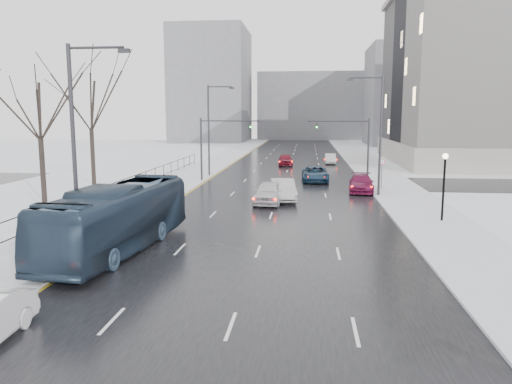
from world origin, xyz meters
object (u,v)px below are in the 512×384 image
(sedan_right_distant, at_px, (330,159))
(streetlight_r_mid, at_px, (378,129))
(streetlight_l_far, at_px, (211,126))
(sedan_center_near, at_px, (269,192))
(bus, at_px, (118,218))
(sedan_center_far, at_px, (285,160))
(lamppost_r_mid, at_px, (444,177))
(sedan_right_near, at_px, (283,190))
(tree_park_d, at_px, (45,204))
(no_uturn_sign, at_px, (382,165))
(streetlight_l_near, at_px, (78,141))
(sedan_right_cross, at_px, (315,174))
(mast_signal_left, at_px, (211,142))
(mast_signal_right, at_px, (357,142))
(tree_park_e, at_px, (94,185))
(sedan_right_far, at_px, (361,183))

(sedan_right_distant, bearing_deg, streetlight_r_mid, -83.90)
(streetlight_l_far, relative_size, sedan_center_near, 1.99)
(bus, bearing_deg, sedan_center_far, 87.01)
(lamppost_r_mid, height_order, sedan_right_near, lamppost_r_mid)
(streetlight_r_mid, height_order, sedan_center_far, streetlight_r_mid)
(tree_park_d, height_order, bus, tree_park_d)
(no_uturn_sign, xyz_separation_m, bus, (-16.18, -22.53, -0.58))
(tree_park_d, distance_m, sedan_right_near, 18.59)
(streetlight_l_near, bearing_deg, sedan_right_cross, 68.40)
(streetlight_l_far, relative_size, sedan_right_near, 1.92)
(streetlight_r_mid, relative_size, sedan_center_near, 1.99)
(mast_signal_left, xyz_separation_m, sedan_right_near, (7.83, -10.83, -3.21))
(lamppost_r_mid, height_order, mast_signal_right, mast_signal_right)
(streetlight_l_near, relative_size, bus, 0.83)
(tree_park_d, relative_size, streetlight_r_mid, 1.25)
(streetlight_l_near, distance_m, streetlight_l_far, 32.00)
(streetlight_l_near, relative_size, sedan_center_near, 1.99)
(tree_park_e, relative_size, mast_signal_right, 2.08)
(lamppost_r_mid, relative_size, mast_signal_right, 0.66)
(sedan_right_near, bearing_deg, streetlight_r_mid, 12.48)
(mast_signal_right, bearing_deg, streetlight_r_mid, -84.00)
(sedan_center_near, bearing_deg, lamppost_r_mid, -22.67)
(sedan_right_far, bearing_deg, sedan_right_near, -137.76)
(tree_park_d, relative_size, no_uturn_sign, 4.63)
(sedan_right_near, bearing_deg, sedan_right_far, 29.84)
(streetlight_l_far, bearing_deg, bus, -87.78)
(sedan_right_near, bearing_deg, bus, -123.26)
(streetlight_l_near, relative_size, no_uturn_sign, 3.70)
(tree_park_e, xyz_separation_m, no_uturn_sign, (27.40, 0.00, 2.30))
(streetlight_l_near, relative_size, mast_signal_right, 1.54)
(tree_park_e, xyz_separation_m, lamppost_r_mid, (29.20, -14.00, 2.94))
(mast_signal_left, xyz_separation_m, sedan_center_far, (6.83, 16.72, -3.27))
(streetlight_r_mid, relative_size, bus, 0.83)
(streetlight_r_mid, relative_size, sedan_right_distant, 2.38)
(bus, distance_m, sedan_right_cross, 29.17)
(lamppost_r_mid, relative_size, sedan_right_cross, 0.76)
(streetlight_l_far, distance_m, sedan_center_far, 15.61)
(lamppost_r_mid, distance_m, sedan_right_distant, 38.40)
(tree_park_d, relative_size, lamppost_r_mid, 2.92)
(streetlight_l_far, xyz_separation_m, sedan_center_near, (7.67, -16.33, -4.72))
(mast_signal_left, height_order, sedan_right_distant, mast_signal_left)
(streetlight_l_near, xyz_separation_m, sedan_right_far, (15.37, 22.33, -4.82))
(sedan_center_near, distance_m, sedan_right_distant, 32.87)
(streetlight_l_far, relative_size, no_uturn_sign, 3.70)
(mast_signal_right, relative_size, sedan_right_cross, 1.16)
(no_uturn_sign, relative_size, bus, 0.22)
(streetlight_l_near, distance_m, lamppost_r_mid, 21.78)
(streetlight_r_mid, xyz_separation_m, mast_signal_left, (-15.49, 8.00, -1.51))
(no_uturn_sign, distance_m, sedan_center_far, 22.93)
(lamppost_r_mid, relative_size, sedan_center_near, 0.85)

